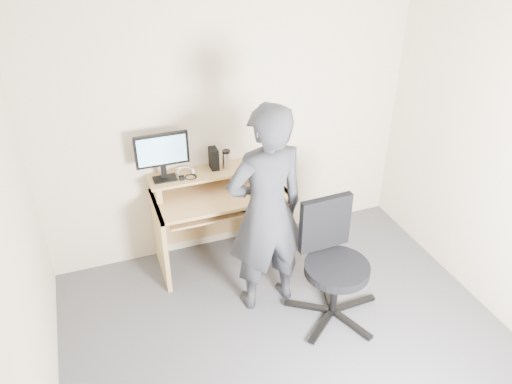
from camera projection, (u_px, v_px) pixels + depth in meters
ground at (303, 366)px, 3.78m from camera, size 3.50×3.50×0.00m
back_wall at (230, 126)px, 4.54m from camera, size 3.50×0.02×2.50m
ceiling at (328, 29)px, 2.49m from camera, size 3.50×3.50×0.02m
desk at (218, 208)px, 4.67m from camera, size 1.20×0.60×0.91m
monitor at (162, 153)px, 4.25m from camera, size 0.46×0.13×0.44m
external_drive at (214, 158)px, 4.52m from camera, size 0.07×0.13×0.20m
travel_mug at (226, 160)px, 4.53m from camera, size 0.07×0.07×0.16m
smartphone at (256, 164)px, 4.63m from camera, size 0.08×0.13×0.01m
charger at (182, 178)px, 4.38m from camera, size 0.05×0.04×0.03m
headphones at (185, 172)px, 4.49m from camera, size 0.16×0.16×0.06m
keyboard at (229, 205)px, 4.48m from camera, size 0.49×0.33×0.03m
mouse at (251, 192)px, 4.49m from camera, size 0.10×0.06×0.04m
office_chair at (332, 258)px, 4.03m from camera, size 0.77×0.80×1.00m
person at (266, 212)px, 3.94m from camera, size 0.70×0.49×1.83m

